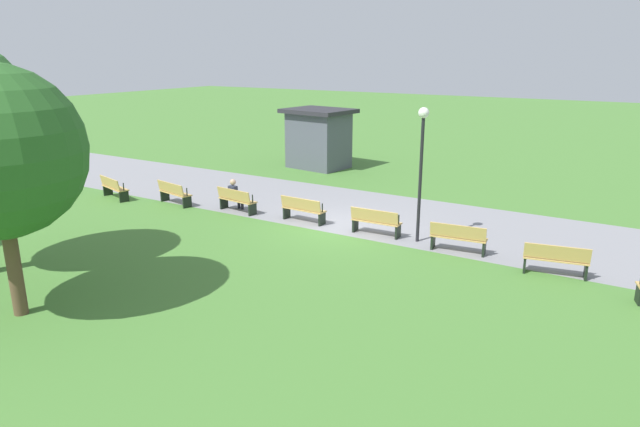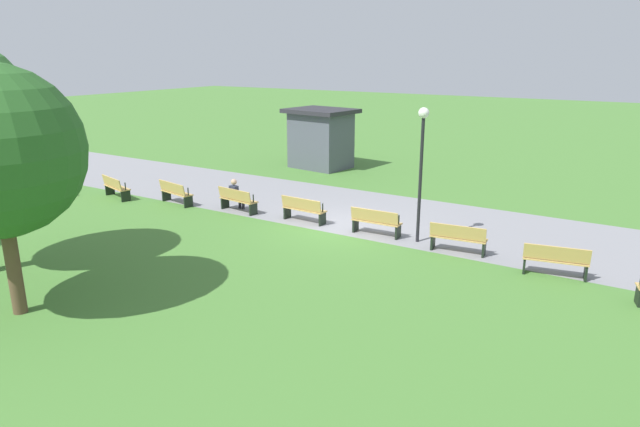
{
  "view_description": "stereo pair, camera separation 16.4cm",
  "coord_description": "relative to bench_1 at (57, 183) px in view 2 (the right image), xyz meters",
  "views": [
    {
      "loc": [
        8.74,
        -15.6,
        5.66
      ],
      "look_at": [
        -0.0,
        -1.23,
        0.8
      ],
      "focal_mm": 31.37,
      "sensor_mm": 36.0,
      "label": 1
    },
    {
      "loc": [
        8.88,
        -15.51,
        5.66
      ],
      "look_at": [
        -0.0,
        -1.23,
        0.8
      ],
      "focal_mm": 31.37,
      "sensor_mm": 36.0,
      "label": 2
    }
  ],
  "objects": [
    {
      "name": "ground_plane",
      "position": [
        12.26,
        2.16,
        -0.47
      ],
      "size": [
        120.0,
        120.0,
        0.0
      ],
      "primitive_type": "plane",
      "color": "#477A33"
    },
    {
      "name": "path_paving",
      "position": [
        12.26,
        4.37,
        -0.46
      ],
      "size": [
        45.26,
        5.69,
        0.01
      ],
      "primitive_type": "cube",
      "color": "gray",
      "rests_on": "ground"
    },
    {
      "name": "bench_1",
      "position": [
        0.0,
        0.0,
        0.0
      ],
      "size": [
        1.68,
        0.98,
        0.89
      ],
      "rotation": [
        0.0,
        0.0,
        -0.34
      ],
      "color": "tan",
      "rests_on": "ground"
    },
    {
      "name": "bench_2",
      "position": [
        2.65,
        0.82,
        0.0
      ],
      "size": [
        1.68,
        0.88,
        0.89
      ],
      "rotation": [
        0.0,
        0.0,
        -0.26
      ],
      "color": "tan",
      "rests_on": "ground"
    },
    {
      "name": "bench_3",
      "position": [
        5.36,
        1.44,
        0.0
      ],
      "size": [
        1.67,
        0.77,
        0.89
      ],
      "rotation": [
        0.0,
        0.0,
        -0.19
      ],
      "color": "tan",
      "rests_on": "ground"
    },
    {
      "name": "bench_4",
      "position": [
        8.1,
        1.86,
        0.0
      ],
      "size": [
        1.66,
        0.65,
        0.89
      ],
      "rotation": [
        0.0,
        0.0,
        -0.11
      ],
      "color": "tan",
      "rests_on": "ground"
    },
    {
      "name": "bench_5",
      "position": [
        10.87,
        2.07,
        0.0
      ],
      "size": [
        1.63,
        0.53,
        0.89
      ],
      "rotation": [
        0.0,
        0.0,
        -0.04
      ],
      "color": "tan",
      "rests_on": "ground"
    },
    {
      "name": "bench_6",
      "position": [
        13.64,
        2.07,
        0.0
      ],
      "size": [
        1.63,
        0.53,
        0.89
      ],
      "rotation": [
        0.0,
        0.0,
        0.04
      ],
      "color": "tan",
      "rests_on": "ground"
    },
    {
      "name": "bench_7",
      "position": [
        16.41,
        1.86,
        0.0
      ],
      "size": [
        1.66,
        0.65,
        0.89
      ],
      "rotation": [
        0.0,
        0.0,
        0.11
      ],
      "color": "tan",
      "rests_on": "ground"
    },
    {
      "name": "bench_8",
      "position": [
        19.16,
        1.44,
        0.0
      ],
      "size": [
        1.67,
        0.77,
        0.89
      ],
      "rotation": [
        0.0,
        0.0,
        0.19
      ],
      "color": "tan",
      "rests_on": "ground"
    },
    {
      "name": "person_seated",
      "position": [
        7.91,
        2.02,
        0.17
      ],
      "size": [
        0.36,
        0.55,
        1.2
      ],
      "rotation": [
        0.0,
        0.0,
        -0.11
      ],
      "color": "#2D3347",
      "rests_on": "ground"
    },
    {
      "name": "lamp_post",
      "position": [
        15.02,
        2.21,
        2.39
      ],
      "size": [
        0.32,
        0.32,
        4.12
      ],
      "color": "black",
      "rests_on": "ground"
    },
    {
      "name": "kiosk",
      "position": [
        6.33,
        10.53,
        1.05
      ],
      "size": [
        3.51,
        2.97,
        2.96
      ],
      "rotation": [
        0.0,
        0.0,
        -0.13
      ],
      "color": "#4C515B",
      "rests_on": "ground"
    }
  ]
}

